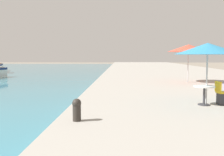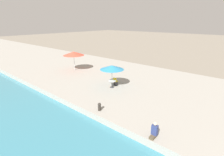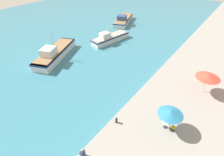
# 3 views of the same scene
# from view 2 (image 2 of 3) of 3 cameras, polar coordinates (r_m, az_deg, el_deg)

# --- Properties ---
(quay_promenade) EXTENTS (16.00, 90.00, 0.56)m
(quay_promenade) POSITION_cam_2_polar(r_m,az_deg,el_deg) (37.59, -23.38, 5.98)
(quay_promenade) COLOR #A39E93
(quay_promenade) RESTS_ON ground_plane
(cafe_umbrella_pink) EXTENTS (2.49, 2.49, 2.38)m
(cafe_umbrella_pink) POSITION_cam_2_polar(r_m,az_deg,el_deg) (18.09, -0.00, 3.48)
(cafe_umbrella_pink) COLOR #B7B7B7
(cafe_umbrella_pink) RESTS_ON quay_promenade
(cafe_umbrella_white) EXTENTS (2.90, 2.90, 2.69)m
(cafe_umbrella_white) POSITION_cam_2_polar(r_m,az_deg,el_deg) (24.93, -12.42, 7.83)
(cafe_umbrella_white) COLOR #B7B7B7
(cafe_umbrella_white) RESTS_ON quay_promenade
(cafe_table) EXTENTS (0.80, 0.80, 0.74)m
(cafe_table) POSITION_cam_2_polar(r_m,az_deg,el_deg) (18.43, 0.01, -1.53)
(cafe_table) COLOR #333338
(cafe_table) RESTS_ON quay_promenade
(cafe_chair_left) EXTENTS (0.48, 0.45, 0.91)m
(cafe_chair_left) POSITION_cam_2_polar(r_m,az_deg,el_deg) (19.07, 1.19, -1.50)
(cafe_chair_left) COLOR #2D2D33
(cafe_chair_left) RESTS_ON quay_promenade
(person_at_quay) EXTENTS (0.56, 0.36, 1.04)m
(person_at_quay) POSITION_cam_2_polar(r_m,az_deg,el_deg) (11.30, 13.64, -16.34)
(person_at_quay) COLOR brown
(person_at_quay) RESTS_ON quay_promenade
(mooring_bollard) EXTENTS (0.26, 0.26, 0.65)m
(mooring_bollard) POSITION_cam_2_polar(r_m,az_deg,el_deg) (13.94, -4.13, -9.26)
(mooring_bollard) COLOR #2D2823
(mooring_bollard) RESTS_ON quay_promenade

